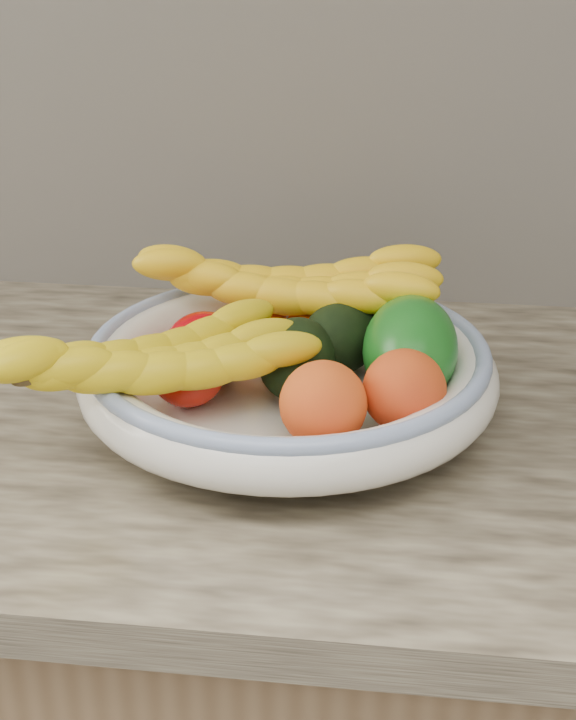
% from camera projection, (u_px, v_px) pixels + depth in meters
% --- Properties ---
extents(fruit_bowl, '(0.39, 0.39, 0.08)m').
position_uv_depth(fruit_bowl, '(288.00, 371.00, 0.94)').
color(fruit_bowl, silver).
rests_on(fruit_bowl, kitchen_counter).
extents(clementine_back_left, '(0.06, 0.06, 0.05)m').
position_uv_depth(clementine_back_left, '(261.00, 323.00, 1.03)').
color(clementine_back_left, '#FD5005').
rests_on(clementine_back_left, fruit_bowl).
extents(clementine_back_right, '(0.07, 0.07, 0.05)m').
position_uv_depth(clementine_back_right, '(333.00, 327.00, 1.02)').
color(clementine_back_right, '#FF5805').
rests_on(clementine_back_right, fruit_bowl).
extents(clementine_back_mid, '(0.07, 0.07, 0.05)m').
position_uv_depth(clementine_back_mid, '(309.00, 331.00, 1.01)').
color(clementine_back_mid, '#FF5D05').
rests_on(clementine_back_mid, fruit_bowl).
extents(tomato_left, '(0.10, 0.10, 0.07)m').
position_uv_depth(tomato_left, '(204.00, 348.00, 0.95)').
color(tomato_left, '#AA0006').
rests_on(tomato_left, fruit_bowl).
extents(tomato_near_left, '(0.08, 0.08, 0.06)m').
position_uv_depth(tomato_near_left, '(188.00, 373.00, 0.90)').
color(tomato_near_left, '#BA1307').
rests_on(tomato_near_left, fruit_bowl).
extents(avocado_center, '(0.07, 0.11, 0.07)m').
position_uv_depth(avocado_center, '(296.00, 359.00, 0.92)').
color(avocado_center, black).
rests_on(avocado_center, fruit_bowl).
extents(avocado_right, '(0.10, 0.12, 0.07)m').
position_uv_depth(avocado_right, '(340.00, 337.00, 0.97)').
color(avocado_right, black).
rests_on(avocado_right, fruit_bowl).
extents(green_mango, '(0.12, 0.14, 0.12)m').
position_uv_depth(green_mango, '(410.00, 349.00, 0.91)').
color(green_mango, '#105512').
rests_on(green_mango, fruit_bowl).
extents(peach_front, '(0.08, 0.08, 0.07)m').
position_uv_depth(peach_front, '(323.00, 404.00, 0.84)').
color(peach_front, orange).
rests_on(peach_front, fruit_bowl).
extents(peach_right, '(0.08, 0.08, 0.07)m').
position_uv_depth(peach_right, '(404.00, 391.00, 0.86)').
color(peach_right, orange).
rests_on(peach_right, fruit_bowl).
extents(banana_bunch_back, '(0.33, 0.13, 0.09)m').
position_uv_depth(banana_bunch_back, '(285.00, 294.00, 1.01)').
color(banana_bunch_back, yellow).
rests_on(banana_bunch_back, fruit_bowl).
extents(banana_bunch_front, '(0.32, 0.27, 0.08)m').
position_uv_depth(banana_bunch_front, '(150.00, 369.00, 0.86)').
color(banana_bunch_front, yellow).
rests_on(banana_bunch_front, fruit_bowl).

